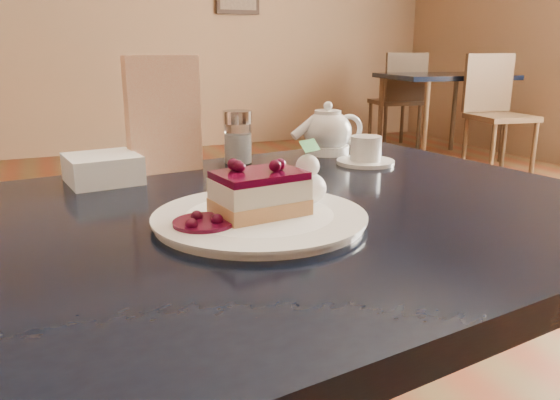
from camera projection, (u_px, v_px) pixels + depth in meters
name	position (u px, v px, depth m)	size (l,w,h in m)	color
main_table	(244.00, 264.00, 0.82)	(1.30, 0.95, 0.75)	black
dessert_plate	(260.00, 218.00, 0.75)	(0.29, 0.29, 0.01)	white
cheesecake_slice	(259.00, 193.00, 0.74)	(0.13, 0.10, 0.06)	tan
whipped_cream	(307.00, 188.00, 0.79)	(0.06, 0.06, 0.05)	white
berry_sauce	(204.00, 223.00, 0.70)	(0.08, 0.08, 0.01)	black
tea_set	(334.00, 137.00, 1.21)	(0.18, 0.25, 0.11)	white
menu_card	(164.00, 115.00, 1.04)	(0.14, 0.03, 0.22)	#FEE6BB
sugar_shaker	(238.00, 137.00, 1.12)	(0.06, 0.06, 0.11)	white
napkin_stack	(103.00, 169.00, 0.97)	(0.12, 0.12, 0.05)	white
bg_table_far_right	(438.00, 151.00, 5.05)	(1.14, 1.87, 1.24)	black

